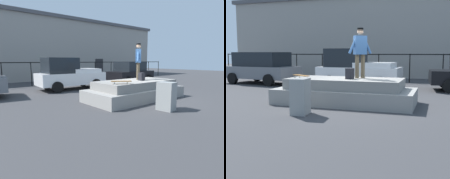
# 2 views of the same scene
# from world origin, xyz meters

# --- Properties ---
(ground_plane) EXTENTS (60.00, 60.00, 0.00)m
(ground_plane) POSITION_xyz_m (0.00, 0.00, 0.00)
(ground_plane) COLOR #38383A
(concrete_ledge) EXTENTS (4.78, 2.21, 0.88)m
(concrete_ledge) POSITION_xyz_m (-0.51, -0.07, 0.40)
(concrete_ledge) COLOR gray
(concrete_ledge) RESTS_ON ground_plane
(skateboarder) EXTENTS (0.75, 0.61, 1.73)m
(skateboarder) POSITION_xyz_m (-0.05, 0.21, 1.88)
(skateboarder) COLOR brown
(skateboarder) RESTS_ON concrete_ledge
(skateboard) EXTENTS (0.78, 0.61, 0.12)m
(skateboard) POSITION_xyz_m (-1.93, -0.61, 0.98)
(skateboard) COLOR brown
(skateboard) RESTS_ON concrete_ledge
(backpack) EXTENTS (0.26, 0.32, 0.36)m
(backpack) POSITION_xyz_m (-0.29, -0.23, 1.06)
(backpack) COLOR black
(backpack) RESTS_ON concrete_ledge
(car_white_pickup_mid) EXTENTS (4.21, 2.12, 1.98)m
(car_white_pickup_mid) POSITION_xyz_m (-1.45, 4.77, 0.96)
(car_white_pickup_mid) COLOR white
(car_white_pickup_mid) RESTS_ON ground_plane
(car_black_sedan_far) EXTENTS (4.40, 2.51, 1.73)m
(car_black_sedan_far) POSITION_xyz_m (4.26, 5.02, 0.88)
(car_black_sedan_far) COLOR black
(car_black_sedan_far) RESTS_ON ground_plane
(utility_box) EXTENTS (0.50, 0.64, 1.04)m
(utility_box) POSITION_xyz_m (-1.18, -2.21, 0.52)
(utility_box) COLOR gray
(utility_box) RESTS_ON ground_plane
(fence_row) EXTENTS (24.06, 0.06, 1.71)m
(fence_row) POSITION_xyz_m (0.00, 7.95, 1.18)
(fence_row) COLOR black
(fence_row) RESTS_ON ground_plane
(warehouse_building) EXTENTS (27.47, 6.68, 6.00)m
(warehouse_building) POSITION_xyz_m (0.00, 14.12, 3.01)
(warehouse_building) COLOR gray
(warehouse_building) RESTS_ON ground_plane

